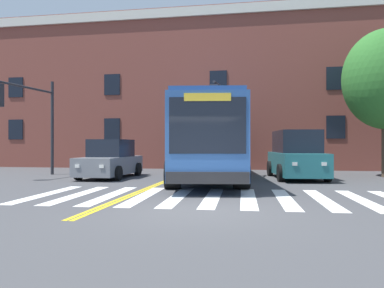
% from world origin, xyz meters
% --- Properties ---
extents(ground_plane, '(120.00, 120.00, 0.00)m').
position_xyz_m(ground_plane, '(0.00, 0.00, 0.00)').
color(ground_plane, '#424244').
extents(crosswalk, '(12.33, 4.82, 0.01)m').
position_xyz_m(crosswalk, '(0.65, 2.32, 0.00)').
color(crosswalk, white).
rests_on(crosswalk, ground).
extents(lane_line_yellow_inner, '(0.12, 36.00, 0.01)m').
position_xyz_m(lane_line_yellow_inner, '(-2.54, 16.32, 0.00)').
color(lane_line_yellow_inner, gold).
rests_on(lane_line_yellow_inner, ground).
extents(lane_line_yellow_outer, '(0.12, 36.00, 0.01)m').
position_xyz_m(lane_line_yellow_outer, '(-2.38, 16.32, 0.00)').
color(lane_line_yellow_outer, gold).
rests_on(lane_line_yellow_outer, ground).
extents(city_bus, '(4.11, 11.70, 3.41)m').
position_xyz_m(city_bus, '(-0.81, 7.89, 1.85)').
color(city_bus, '#2D5699').
rests_on(city_bus, ground).
extents(car_grey_near_lane, '(2.11, 4.50, 1.84)m').
position_xyz_m(car_grey_near_lane, '(-5.51, 8.18, 0.82)').
color(car_grey_near_lane, slate).
rests_on(car_grey_near_lane, ground).
extents(car_teal_far_lane, '(2.61, 4.94, 2.24)m').
position_xyz_m(car_teal_far_lane, '(3.25, 9.10, 1.06)').
color(car_teal_far_lane, '#236B70').
rests_on(car_teal_far_lane, ground).
extents(traffic_light_far_corner, '(0.65, 3.94, 4.94)m').
position_xyz_m(traffic_light_far_corner, '(-9.46, 7.74, 3.26)').
color(traffic_light_far_corner, '#28282D').
rests_on(traffic_light_far_corner, ground).
extents(traffic_light_overhead, '(0.60, 3.44, 4.55)m').
position_xyz_m(traffic_light_overhead, '(-0.13, 8.44, 3.11)').
color(traffic_light_overhead, '#28282D').
rests_on(traffic_light_overhead, ground).
extents(building_facade, '(35.77, 9.46, 10.60)m').
position_xyz_m(building_facade, '(-0.98, 19.58, 5.31)').
color(building_facade, brown).
rests_on(building_facade, ground).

